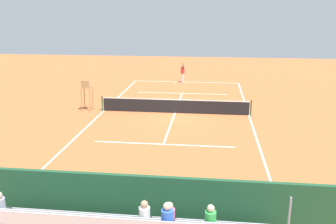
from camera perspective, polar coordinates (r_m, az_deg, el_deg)
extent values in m
plane|color=#BC6033|center=(25.28, 1.07, -0.16)|extent=(60.00, 60.00, 0.00)
cube|color=white|center=(35.94, 2.82, 4.66)|extent=(10.00, 0.10, 0.01)
cube|color=white|center=(15.10, -3.19, -11.66)|extent=(10.00, 0.10, 0.01)
cube|color=white|center=(25.30, 12.41, -0.51)|extent=(0.10, 22.00, 0.01)
cube|color=white|center=(26.22, -9.87, 0.21)|extent=(0.10, 22.00, 0.01)
cube|color=white|center=(31.11, 2.18, 2.90)|extent=(7.50, 0.10, 0.01)
cube|color=white|center=(19.57, -0.71, -5.01)|extent=(7.50, 0.10, 0.01)
cube|color=white|center=(25.27, 1.07, -0.15)|extent=(0.10, 12.10, 0.01)
cube|color=white|center=(35.94, 2.82, 4.66)|extent=(0.10, 0.30, 0.01)
cube|color=black|center=(25.15, 1.07, 0.84)|extent=(10.00, 0.02, 0.91)
cube|color=white|center=(25.03, 1.08, 1.91)|extent=(10.00, 0.04, 0.06)
cylinder|color=#2D5133|center=(25.17, 12.71, 0.64)|extent=(0.10, 0.10, 1.07)
cylinder|color=#2D5133|center=(26.12, -10.13, 1.34)|extent=(0.10, 0.10, 1.07)
cube|color=#1E4C2D|center=(12.04, -5.78, -13.97)|extent=(18.00, 0.16, 2.00)
cube|color=silver|center=(11.46, -6.64, -16.67)|extent=(8.60, 0.36, 0.04)
cube|color=silver|center=(11.21, -6.90, -16.29)|extent=(8.60, 0.03, 0.36)
cube|color=silver|center=(10.32, -8.05, -16.49)|extent=(8.60, 0.03, 0.36)
cube|color=silver|center=(9.43, -9.43, -16.72)|extent=(8.60, 0.03, 0.36)
cube|color=#2D2D33|center=(10.55, -3.50, -16.59)|extent=(0.32, 0.40, 0.12)
cylinder|color=white|center=(10.30, -3.65, -15.60)|extent=(0.30, 0.30, 0.45)
sphere|color=tan|center=(10.13, -3.68, -14.04)|extent=(0.20, 0.20, 0.20)
cube|color=#2D2D33|center=(10.46, 0.30, -16.85)|extent=(0.32, 0.40, 0.12)
cylinder|color=pink|center=(10.21, 0.22, -15.87)|extent=(0.30, 0.30, 0.45)
sphere|color=beige|center=(10.04, 0.22, -14.29)|extent=(0.20, 0.20, 0.20)
cylinder|color=green|center=(10.16, 6.57, -16.15)|extent=(0.30, 0.30, 0.45)
sphere|color=beige|center=(9.99, 6.63, -14.57)|extent=(0.20, 0.20, 0.20)
cylinder|color=blue|center=(9.29, -0.11, -16.10)|extent=(0.30, 0.30, 0.45)
sphere|color=beige|center=(9.12, -0.11, -14.37)|extent=(0.20, 0.20, 0.20)
cube|color=#2D2D33|center=(11.91, -24.07, -13.98)|extent=(0.32, 0.40, 0.12)
cylinder|color=#9399A3|center=(11.69, -24.53, -13.03)|extent=(0.30, 0.30, 0.45)
cylinder|color=#A88456|center=(26.65, -11.57, 2.14)|extent=(0.07, 0.07, 1.60)
cylinder|color=#A88456|center=(26.84, -12.79, 2.17)|extent=(0.07, 0.07, 1.60)
cylinder|color=#A88456|center=(26.10, -11.98, 1.83)|extent=(0.07, 0.07, 1.60)
cylinder|color=#A88456|center=(26.29, -13.22, 1.86)|extent=(0.07, 0.07, 1.60)
cube|color=#A88456|center=(26.29, -12.50, 3.76)|extent=(0.56, 0.56, 0.06)
cube|color=#A88456|center=(26.01, -12.70, 4.23)|extent=(0.56, 0.06, 0.48)
cube|color=#A88456|center=(26.17, -11.98, 4.07)|extent=(0.04, 0.48, 0.04)
cube|color=#A88456|center=(26.34, -13.05, 4.08)|extent=(0.04, 0.48, 0.04)
cube|color=#9E754C|center=(12.77, 6.22, -14.96)|extent=(1.80, 0.40, 0.05)
cylinder|color=#9E754C|center=(12.91, 9.65, -15.90)|extent=(0.06, 0.06, 0.45)
cylinder|color=#9E754C|center=(12.90, 2.73, -15.69)|extent=(0.06, 0.06, 0.45)
cube|color=#9E754C|center=(12.46, 6.25, -14.20)|extent=(1.80, 0.04, 0.36)
cube|color=black|center=(12.86, -2.31, -16.03)|extent=(0.90, 0.36, 0.36)
cylinder|color=white|center=(35.79, 2.21, 5.31)|extent=(0.14, 0.14, 0.85)
cylinder|color=white|center=(35.58, 2.32, 5.25)|extent=(0.14, 0.14, 0.85)
cylinder|color=red|center=(35.56, 2.28, 6.43)|extent=(0.47, 0.47, 0.60)
sphere|color=#8C6647|center=(35.49, 2.29, 7.08)|extent=(0.22, 0.22, 0.22)
cylinder|color=#8C6647|center=(35.27, 2.40, 7.17)|extent=(0.26, 0.18, 0.55)
cylinder|color=#8C6647|center=(35.76, 2.17, 6.53)|extent=(0.12, 0.12, 0.50)
cylinder|color=black|center=(35.45, 1.18, 4.54)|extent=(0.09, 0.28, 0.03)
torus|color=#D8CC4C|center=(35.20, 1.04, 4.46)|extent=(0.36, 0.36, 0.02)
cylinder|color=white|center=(35.20, 1.04, 4.46)|extent=(0.25, 0.25, 0.00)
sphere|color=#CCDB33|center=(31.87, 2.10, 3.27)|extent=(0.07, 0.07, 0.07)
sphere|color=#CCDB33|center=(32.71, 1.19, 3.61)|extent=(0.07, 0.07, 0.07)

